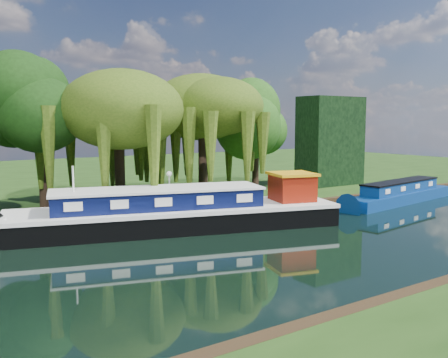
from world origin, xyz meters
TOP-DOWN VIEW (x-y plane):
  - ground at (0.00, 0.00)m, footprint 120.00×120.00m
  - far_bank at (0.00, 34.00)m, footprint 120.00×52.00m
  - dutch_barge at (-0.86, 6.74)m, footprint 19.52×9.45m
  - narrowboat at (17.90, 5.49)m, footprint 12.81×3.88m
  - white_cruiser at (18.36, 6.72)m, footprint 2.61×2.44m
  - willow_left at (-1.63, 13.64)m, footprint 7.38×7.38m
  - willow_right at (4.75, 13.15)m, footprint 6.97×6.97m
  - tree_far_mid at (-6.08, 16.08)m, footprint 5.74×5.74m
  - tree_far_right at (10.79, 14.57)m, footprint 4.88×4.88m
  - conifer_hedge at (19.00, 14.00)m, footprint 6.00×3.00m
  - lamppost at (0.50, 10.50)m, footprint 0.36×0.36m
  - mooring_posts at (-0.50, 8.40)m, footprint 19.16×0.16m

SIDE VIEW (x-z plane):
  - ground at x=0.00m, z-range 0.00..0.00m
  - white_cruiser at x=18.36m, z-range -0.56..0.56m
  - far_bank at x=0.00m, z-range 0.00..0.45m
  - narrowboat at x=17.90m, z-range -0.26..1.58m
  - mooring_posts at x=-0.50m, z-range 0.45..1.45m
  - dutch_barge at x=-0.86m, z-range -1.02..3.01m
  - lamppost at x=0.50m, z-range 1.14..3.70m
  - conifer_hedge at x=19.00m, z-range 0.45..8.45m
  - tree_far_right at x=10.79m, z-range 1.95..9.93m
  - willow_right at x=4.75m, z-range 2.40..10.88m
  - willow_left at x=-1.63m, z-range 2.45..11.30m
  - tree_far_mid at x=-6.08m, z-range 2.22..11.62m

